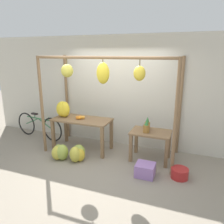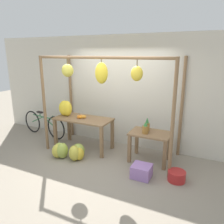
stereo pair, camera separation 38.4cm
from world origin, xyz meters
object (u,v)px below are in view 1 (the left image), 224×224
banana_pile_on_table (63,109)px  fruit_crate_white (145,170)px  parked_bicycle (39,126)px  banana_pile_ground_left (60,152)px  pineapple_cluster (147,126)px  banana_pile_ground_right (78,153)px  orange_pile (80,118)px  blue_bucket (180,173)px

banana_pile_on_table → fruit_crate_white: size_ratio=1.07×
parked_bicycle → banana_pile_ground_left: bearing=-35.0°
pineapple_cluster → parked_bicycle: bearing=176.2°
banana_pile_on_table → parked_bicycle: bearing=166.4°
banana_pile_on_table → banana_pile_ground_right: 1.22m
banana_pile_on_table → pineapple_cluster: size_ratio=1.28×
orange_pile → pineapple_cluster: bearing=2.4°
parked_bicycle → blue_bucket: bearing=-10.8°
banana_pile_ground_right → parked_bicycle: (-1.71, 0.82, 0.19)m
orange_pile → blue_bucket: 2.57m
fruit_crate_white → blue_bucket: 0.67m
orange_pile → banana_pile_ground_left: size_ratio=0.43×
orange_pile → fruit_crate_white: size_ratio=0.56×
banana_pile_ground_left → banana_pile_ground_right: size_ratio=0.95×
banana_pile_on_table → blue_bucket: (2.91, -0.50, -0.90)m
banana_pile_on_table → banana_pile_ground_right: size_ratio=0.79×
banana_pile_on_table → orange_pile: size_ratio=1.90×
banana_pile_on_table → banana_pile_ground_left: bearing=-67.2°
banana_pile_ground_left → parked_bicycle: size_ratio=0.28×
banana_pile_ground_right → blue_bucket: (2.22, 0.07, -0.07)m
banana_pile_on_table → parked_bicycle: 1.23m
banana_pile_ground_right → parked_bicycle: 1.91m
banana_pile_ground_left → blue_bucket: size_ratio=1.44×
banana_pile_ground_right → blue_bucket: banana_pile_ground_right is taller
blue_bucket → parked_bicycle: size_ratio=0.20×
orange_pile → banana_pile_ground_right: orange_pile is taller
fruit_crate_white → blue_bucket: (0.65, 0.16, -0.03)m
orange_pile → pineapple_cluster: pineapple_cluster is taller
banana_pile_ground_right → blue_bucket: 2.22m
orange_pile → fruit_crate_white: bearing=-19.7°
banana_pile_on_table → banana_pile_ground_right: (0.69, -0.57, -0.83)m
blue_bucket → parked_bicycle: (-3.93, 0.75, 0.25)m
banana_pile_ground_right → fruit_crate_white: bearing=-3.4°
pineapple_cluster → fruit_crate_white: size_ratio=0.84×
banana_pile_ground_right → banana_pile_ground_left: bearing=-167.4°
banana_pile_on_table → pineapple_cluster: 2.13m
orange_pile → banana_pile_ground_right: bearing=-69.7°
pineapple_cluster → banana_pile_ground_left: pineapple_cluster is taller
orange_pile → parked_bicycle: size_ratio=0.12×
pineapple_cluster → blue_bucket: pineapple_cluster is taller
blue_bucket → banana_pile_ground_left: bearing=-176.6°
banana_pile_on_table → pineapple_cluster: (2.12, 0.04, -0.20)m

